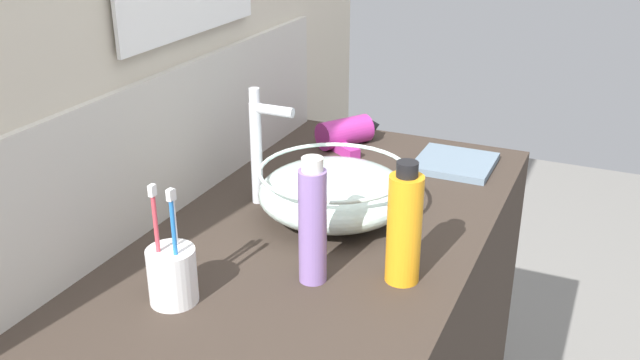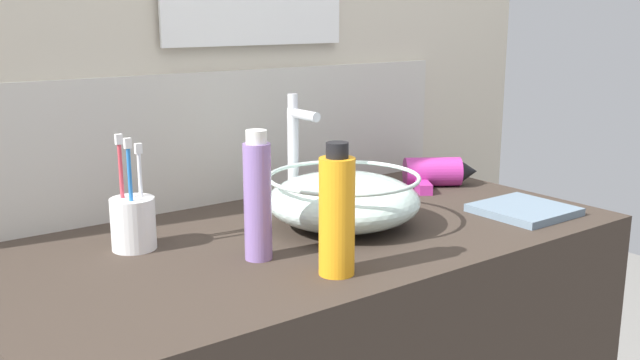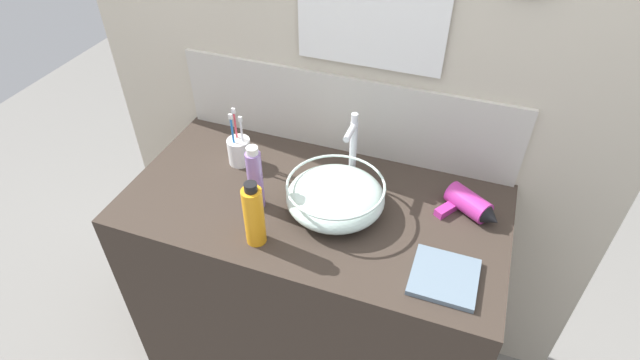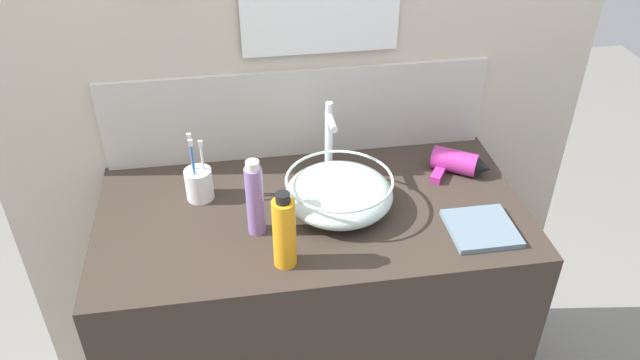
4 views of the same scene
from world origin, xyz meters
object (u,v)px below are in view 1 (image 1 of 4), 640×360
faucet (260,141)px  hand_towel (455,163)px  soap_dispenser (404,227)px  spray_bottle (313,223)px  glass_bowl_sink (334,192)px  toothbrush_cup (172,274)px  hair_drier (350,132)px

faucet → hand_towel: 0.50m
soap_dispenser → spray_bottle: bearing=114.1°
soap_dispenser → hand_towel: soap_dispenser is taller
soap_dispenser → hand_towel: 0.54m
glass_bowl_sink → toothbrush_cup: toothbrush_cup is taller
faucet → glass_bowl_sink: bearing=-90.0°
hair_drier → glass_bowl_sink: bearing=-162.5°
faucet → spray_bottle: size_ratio=1.11×
soap_dispenser → hand_towel: bearing=4.7°
hair_drier → soap_dispenser: (-0.57, -0.32, 0.07)m
hair_drier → spray_bottle: bearing=-163.5°
glass_bowl_sink → soap_dispenser: soap_dispenser is taller
glass_bowl_sink → toothbrush_cup: bearing=163.3°
spray_bottle → hand_towel: 0.61m
toothbrush_cup → soap_dispenser: 0.38m
glass_bowl_sink → hand_towel: size_ratio=1.71×
hair_drier → hand_towel: (-0.03, -0.28, -0.03)m
faucet → soap_dispenser: size_ratio=1.14×
glass_bowl_sink → hair_drier: bearing=17.5°
faucet → hand_towel: faucet is taller
hand_towel → spray_bottle: bearing=171.1°
faucet → hand_towel: (0.36, -0.32, -0.13)m
glass_bowl_sink → faucet: bearing=90.0°
toothbrush_cup → hand_towel: 0.80m
hair_drier → spray_bottle: size_ratio=0.90×
glass_bowl_sink → toothbrush_cup: size_ratio=1.45×
faucet → toothbrush_cup: size_ratio=1.19×
faucet → spray_bottle: faucet is taller
glass_bowl_sink → faucet: faucet is taller
hair_drier → hand_towel: 0.28m
soap_dispenser → faucet: bearing=64.5°
glass_bowl_sink → soap_dispenser: (-0.17, -0.20, 0.05)m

